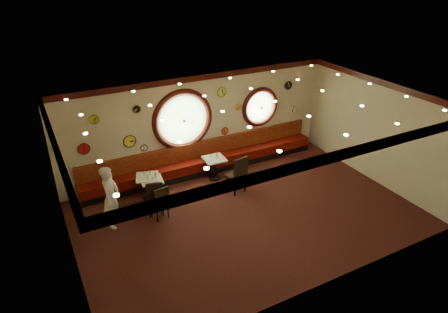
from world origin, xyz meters
TOP-DOWN VIEW (x-y plane):
  - floor at (0.00, 0.00)m, footprint 9.00×6.00m
  - ceiling at (0.00, 0.00)m, footprint 9.00×6.00m
  - wall_back at (0.00, 3.00)m, footprint 9.00×0.02m
  - wall_front at (0.00, -3.00)m, footprint 9.00×0.02m
  - wall_left at (-4.50, 0.00)m, footprint 0.02×6.00m
  - wall_right at (4.50, 0.00)m, footprint 0.02×6.00m
  - molding_back at (0.00, 2.95)m, footprint 9.00×0.10m
  - molding_front at (0.00, -2.95)m, footprint 9.00×0.10m
  - molding_left at (-4.45, 0.00)m, footprint 0.10×6.00m
  - molding_right at (4.45, 0.00)m, footprint 0.10×6.00m
  - banquette_base at (0.00, 2.72)m, footprint 8.00×0.55m
  - banquette_seat at (0.00, 2.72)m, footprint 8.00×0.55m
  - banquette_back at (0.00, 2.94)m, footprint 8.00×0.10m
  - porthole_left_glass at (-0.60, 3.00)m, footprint 1.66×0.02m
  - porthole_left_frame at (-0.60, 2.98)m, footprint 1.98×0.18m
  - porthole_left_ring at (-0.60, 2.95)m, footprint 1.61×0.03m
  - porthole_right_glass at (2.20, 3.00)m, footprint 1.10×0.02m
  - porthole_right_frame at (2.20, 2.98)m, footprint 1.38×0.18m
  - porthole_right_ring at (2.20, 2.95)m, footprint 1.09×0.03m
  - wall_clock_0 at (-3.20, 2.96)m, footprint 0.26×0.03m
  - wall_clock_1 at (0.75, 2.96)m, footprint 0.30×0.03m
  - wall_clock_2 at (-2.00, 2.96)m, footprint 0.24×0.03m
  - wall_clock_3 at (3.55, 2.96)m, footprint 0.34×0.03m
  - wall_clock_4 at (-1.90, 2.96)m, footprint 0.20×0.03m
  - wall_clock_5 at (-3.60, 2.96)m, footprint 0.32×0.03m
  - wall_clock_6 at (3.30, 2.96)m, footprint 0.28×0.03m
  - wall_clock_7 at (0.85, 2.96)m, footprint 0.24×0.03m
  - wall_clock_8 at (-2.30, 2.96)m, footprint 0.36×0.03m
  - wall_clock_9 at (1.35, 2.96)m, footprint 0.22×0.03m
  - table_a at (-2.05, 1.92)m, footprint 0.69×0.69m
  - table_b at (-2.12, 2.11)m, footprint 0.80×0.80m
  - table_c at (0.09, 2.21)m, footprint 0.68×0.68m
  - chair_a at (-2.22, 1.13)m, footprint 0.54×0.54m
  - chair_b at (-2.16, 0.90)m, footprint 0.48×0.48m
  - chair_c at (0.34, 1.12)m, footprint 0.57×0.57m
  - condiment_a_salt at (-2.14, 1.96)m, footprint 0.04×0.04m
  - condiment_b_salt at (-2.18, 2.19)m, footprint 0.03×0.03m
  - condiment_c_salt at (0.01, 2.29)m, footprint 0.04×0.04m
  - condiment_a_pepper at (-2.02, 1.88)m, footprint 0.03×0.03m
  - condiment_b_pepper at (-2.13, 2.03)m, footprint 0.04×0.04m
  - condiment_c_pepper at (0.14, 2.16)m, footprint 0.04×0.04m
  - condiment_a_bottle at (-1.93, 1.94)m, footprint 0.05×0.05m
  - condiment_b_bottle at (-2.02, 2.17)m, footprint 0.04×0.04m
  - condiment_c_bottle at (0.20, 2.26)m, footprint 0.05×0.05m
  - waiter at (-3.35, 1.23)m, footprint 0.68×0.75m

SIDE VIEW (x-z plane):
  - floor at x=0.00m, z-range 0.00..0.00m
  - banquette_base at x=0.00m, z-range 0.00..0.20m
  - banquette_seat at x=0.00m, z-range 0.20..0.50m
  - table_a at x=-2.05m, z-range 0.09..0.76m
  - table_b at x=-2.12m, z-range 0.09..0.79m
  - table_c at x=0.09m, z-range 0.09..0.80m
  - chair_b at x=-2.16m, z-range 0.26..0.88m
  - chair_a at x=-2.22m, z-range 0.28..0.94m
  - chair_c at x=0.34m, z-range 0.31..1.05m
  - condiment_a_pepper at x=-2.02m, z-range 0.67..0.76m
  - condiment_a_salt at x=-2.14m, z-range 0.67..0.78m
  - condiment_b_salt at x=-2.18m, z-range 0.69..0.78m
  - condiment_b_pepper at x=-2.13m, z-range 0.69..0.80m
  - banquette_back at x=0.00m, z-range 0.48..1.02m
  - condiment_a_bottle at x=-1.93m, z-range 0.67..0.84m
  - condiment_c_pepper at x=0.14m, z-range 0.71..0.81m
  - condiment_c_salt at x=0.01m, z-range 0.71..0.82m
  - condiment_b_bottle at x=-2.02m, z-range 0.69..0.84m
  - condiment_c_bottle at x=0.20m, z-range 0.71..0.88m
  - waiter at x=-3.35m, z-range 0.00..1.72m
  - wall_clock_4 at x=-1.90m, z-range 1.10..1.30m
  - wall_clock_7 at x=0.85m, z-range 1.08..1.32m
  - wall_clock_3 at x=3.55m, z-range 1.28..1.62m
  - wall_clock_8 at x=-2.30m, z-range 1.32..1.68m
  - wall_clock_5 at x=-3.60m, z-range 1.39..1.71m
  - wall_back at x=0.00m, z-range 0.00..3.20m
  - wall_front at x=0.00m, z-range 0.00..3.20m
  - wall_left at x=-4.50m, z-range 0.00..3.20m
  - wall_right at x=4.50m, z-range 0.00..3.20m
  - porthole_right_ring at x=2.20m, z-range 1.26..2.34m
  - porthole_right_glass at x=2.20m, z-range 1.25..2.35m
  - porthole_right_frame at x=2.20m, z-range 1.11..2.49m
  - porthole_left_glass at x=-0.60m, z-range 1.02..2.68m
  - porthole_left_frame at x=-0.60m, z-range 0.86..2.84m
  - porthole_left_ring at x=-0.60m, z-range 1.04..2.66m
  - wall_clock_9 at x=1.35m, z-range 1.84..2.06m
  - wall_clock_0 at x=-3.20m, z-range 2.22..2.48m
  - wall_clock_6 at x=3.30m, z-range 2.26..2.54m
  - wall_clock_2 at x=-2.00m, z-range 2.33..2.57m
  - wall_clock_1 at x=0.75m, z-range 2.40..2.70m
  - molding_back at x=0.00m, z-range 3.02..3.20m
  - molding_front at x=0.00m, z-range 3.02..3.20m
  - molding_left at x=-4.45m, z-range 3.02..3.20m
  - molding_right at x=4.45m, z-range 3.02..3.20m
  - ceiling at x=0.00m, z-range 3.19..3.21m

